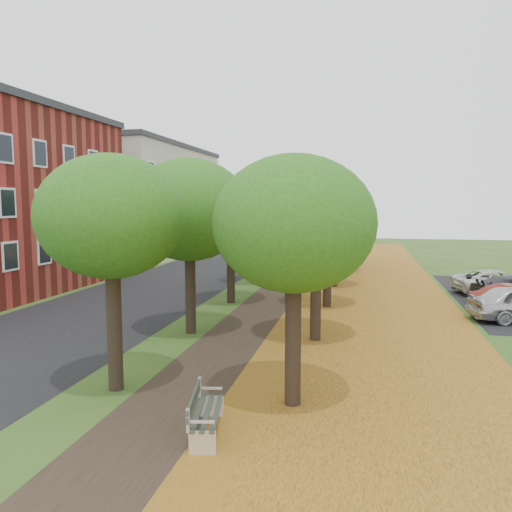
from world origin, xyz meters
The scene contains 9 objects.
ground centered at (0.00, 0.00, 0.00)m, with size 120.00×120.00×0.00m, color #2D4C19.
street_asphalt centered at (-7.50, 15.00, 0.00)m, with size 8.00×70.00×0.01m, color black.
footpath centered at (0.00, 15.00, 0.00)m, with size 3.20×70.00×0.01m, color black.
leaf_verge centered at (5.00, 15.00, 0.01)m, with size 7.50×70.00×0.01m, color #B87422.
tree_row_west centered at (-2.20, 15.00, 4.48)m, with size 4.23×34.23×6.30m.
tree_row_east centered at (2.60, 15.00, 4.48)m, with size 4.23×34.23×6.30m.
building_cream centered at (-17.00, 33.00, 5.21)m, with size 10.30×20.30×10.40m.
bench centered at (0.95, -2.01, 0.48)m, with size 0.94×2.04×0.93m.
car_white centered at (11.54, 17.24, 0.67)m, with size 2.22×4.81×1.34m, color silver.
Camera 1 is at (4.22, -11.92, 5.02)m, focal length 35.00 mm.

